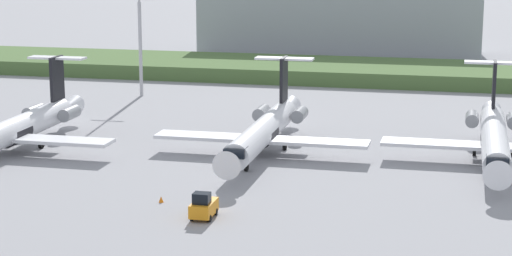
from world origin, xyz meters
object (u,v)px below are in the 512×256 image
object	(u,v)px
baggage_tug	(203,206)
regional_jet_third	(494,137)
regional_jet_second	(264,130)
regional_jet_nearest	(16,128)
safety_cone_front_marker	(161,199)
antenna_mast	(140,35)

from	to	relation	value
baggage_tug	regional_jet_third	bearing A→B (deg)	47.27
regional_jet_second	regional_jet_third	distance (m)	23.98
regional_jet_nearest	regional_jet_second	size ratio (longest dim) A/B	1.00
regional_jet_third	safety_cone_front_marker	bearing A→B (deg)	-142.27
regional_jet_third	antenna_mast	xyz separation A→B (m)	(-49.11, 28.60, 6.39)
regional_jet_third	regional_jet_second	bearing A→B (deg)	-175.20
regional_jet_nearest	regional_jet_third	xyz separation A→B (m)	(50.06, 7.42, 0.00)
regional_jet_nearest	regional_jet_third	world-z (taller)	same
regional_jet_second	safety_cone_front_marker	bearing A→B (deg)	-103.18
regional_jet_second	baggage_tug	world-z (taller)	regional_jet_second
antenna_mast	baggage_tug	size ratio (longest dim) A/B	6.69
regional_jet_second	regional_jet_third	xyz separation A→B (m)	(23.90, 2.01, 0.00)
regional_jet_second	baggage_tug	size ratio (longest dim) A/B	9.69
regional_jet_third	baggage_tug	distance (m)	34.98
baggage_tug	regional_jet_second	bearing A→B (deg)	90.45
antenna_mast	baggage_tug	world-z (taller)	antenna_mast
safety_cone_front_marker	regional_jet_second	bearing A→B (deg)	76.82
regional_jet_third	antenna_mast	bearing A→B (deg)	149.78
regional_jet_nearest	regional_jet_second	xyz separation A→B (m)	(26.16, 5.41, 0.00)
regional_jet_third	safety_cone_front_marker	distance (m)	36.25
regional_jet_second	baggage_tug	xyz separation A→B (m)	(0.19, -23.66, -1.53)
regional_jet_second	regional_jet_third	bearing A→B (deg)	4.80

